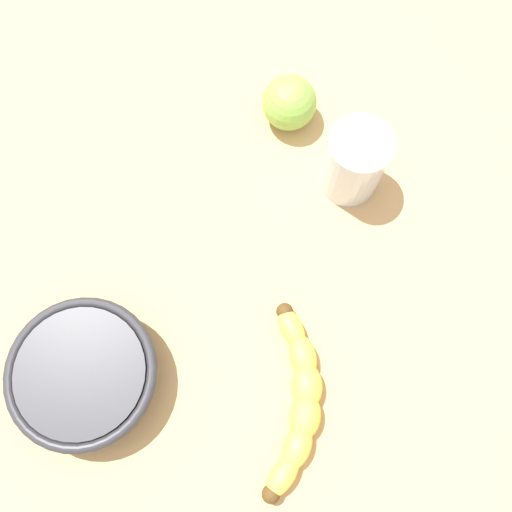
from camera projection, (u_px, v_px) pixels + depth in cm
name	position (u px, v px, depth cm)	size (l,w,h in cm)	color
wooden_tabletop	(305.00, 304.00, 66.88)	(120.00, 120.00, 3.00)	tan
banana	(299.00, 401.00, 60.58)	(11.27, 20.38, 3.48)	#F1DD49
smoothie_glass	(354.00, 164.00, 65.14)	(7.50, 7.50, 10.32)	silver
ceramic_bowl	(85.00, 374.00, 60.01)	(16.78, 16.78, 5.33)	#2D2D33
green_apple_fruit	(289.00, 103.00, 68.95)	(7.06, 7.06, 7.06)	#84B747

